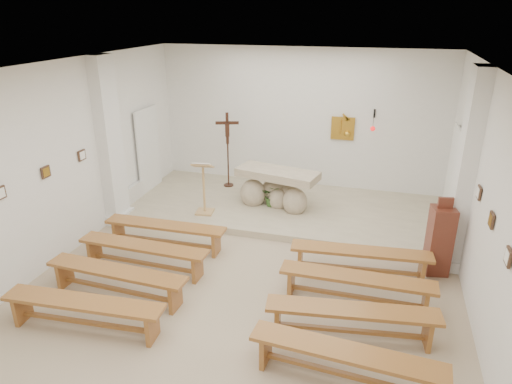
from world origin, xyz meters
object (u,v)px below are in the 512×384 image
(bench_left_second, at_px, (143,251))
(bench_right_fourth, at_px, (346,358))
(bench_right_second, at_px, (357,283))
(bench_right_third, at_px, (352,316))
(donation_pedestal, at_px, (439,240))
(bench_right_front, at_px, (360,256))
(bench_left_front, at_px, (165,230))
(bench_left_third, at_px, (117,276))
(bench_left_fourth, at_px, (84,308))
(crucifix_stand, at_px, (228,144))
(lectern, at_px, (204,188))
(altar, at_px, (276,191))

(bench_left_second, bearing_deg, bench_right_fourth, -23.31)
(bench_right_second, xyz_separation_m, bench_right_third, (0.00, -0.85, 0.00))
(donation_pedestal, distance_m, bench_right_front, 1.38)
(donation_pedestal, distance_m, bench_left_front, 4.96)
(bench_left_third, distance_m, bench_right_third, 3.66)
(donation_pedestal, distance_m, bench_right_fourth, 3.30)
(bench_left_fourth, height_order, bench_right_fourth, same)
(crucifix_stand, distance_m, bench_right_third, 5.99)
(lectern, bearing_deg, bench_right_fourth, -56.81)
(bench_left_second, relative_size, bench_right_second, 1.00)
(bench_right_third, bearing_deg, altar, 109.47)
(crucifix_stand, distance_m, bench_right_fourth, 6.69)
(donation_pedestal, distance_m, bench_left_fourth, 5.79)
(bench_right_fourth, bearing_deg, bench_right_front, 94.26)
(lectern, xyz_separation_m, bench_right_second, (3.42, -2.24, -0.37))
(bench_left_front, xyz_separation_m, bench_left_fourth, (0.00, -2.55, 0.00))
(altar, xyz_separation_m, donation_pedestal, (3.29, -1.75, 0.11))
(crucifix_stand, xyz_separation_m, bench_left_third, (-0.19, -4.82, -0.85))
(lectern, distance_m, bench_right_third, 4.63)
(bench_left_third, relative_size, bench_left_fourth, 1.00)
(donation_pedestal, xyz_separation_m, bench_left_second, (-4.93, -1.33, -0.25))
(bench_right_front, distance_m, bench_right_third, 1.70)
(crucifix_stand, distance_m, bench_right_second, 5.33)
(bench_right_second, distance_m, bench_left_fourth, 4.03)
(bench_left_second, distance_m, bench_right_second, 3.66)
(bench_left_front, height_order, bench_left_second, same)
(bench_left_second, relative_size, bench_right_third, 0.99)
(altar, relative_size, lectern, 1.59)
(altar, height_order, bench_left_third, altar)
(bench_right_fourth, bearing_deg, bench_left_third, 171.16)
(crucifix_stand, relative_size, bench_left_second, 0.78)
(bench_right_front, height_order, bench_left_fourth, same)
(bench_left_third, bearing_deg, bench_right_third, 2.62)
(lectern, relative_size, bench_right_fourth, 0.50)
(lectern, relative_size, bench_left_front, 0.51)
(bench_right_second, height_order, bench_right_third, same)
(bench_left_second, xyz_separation_m, bench_right_fourth, (3.66, -1.70, 0.00))
(bench_left_second, relative_size, bench_right_fourth, 1.00)
(bench_left_front, height_order, bench_right_second, same)
(altar, relative_size, bench_left_front, 0.81)
(bench_left_third, bearing_deg, bench_left_front, 92.62)
(bench_left_fourth, bearing_deg, bench_left_third, 86.18)
(bench_right_third, bearing_deg, bench_left_second, 159.20)
(altar, distance_m, crucifix_stand, 1.84)
(altar, relative_size, bench_right_fourth, 0.80)
(crucifix_stand, height_order, bench_left_third, crucifix_stand)
(bench_left_third, bearing_deg, lectern, 88.22)
(bench_right_third, relative_size, bench_left_fourth, 1.00)
(bench_right_fourth, bearing_deg, bench_left_second, 159.31)
(bench_left_front, relative_size, bench_right_second, 1.00)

